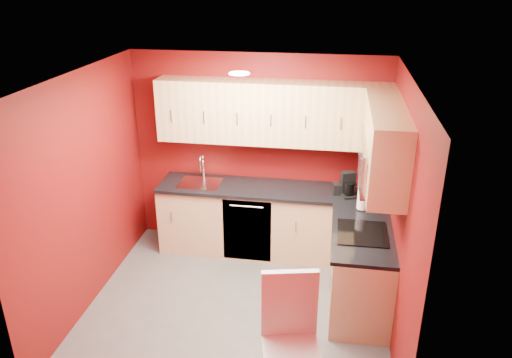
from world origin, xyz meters
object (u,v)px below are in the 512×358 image
(sink, at_px, (200,180))
(dining_chair, at_px, (292,347))
(napkin_holder, at_px, (338,189))
(paper_towel, at_px, (363,198))
(coffee_maker, at_px, (349,185))
(microwave, at_px, (381,166))

(sink, relative_size, dining_chair, 0.45)
(napkin_holder, height_order, dining_chair, dining_chair)
(napkin_holder, height_order, paper_towel, paper_towel)
(sink, xyz_separation_m, coffee_maker, (1.85, -0.10, 0.11))
(sink, height_order, napkin_holder, sink)
(microwave, relative_size, coffee_maker, 2.69)
(sink, xyz_separation_m, paper_towel, (1.99, -0.43, 0.10))
(napkin_holder, relative_size, paper_towel, 0.47)
(coffee_maker, xyz_separation_m, dining_chair, (-0.45, -2.30, -0.47))
(paper_towel, xyz_separation_m, dining_chair, (-0.59, -1.97, -0.46))
(napkin_holder, relative_size, dining_chair, 0.11)
(microwave, xyz_separation_m, sink, (-2.09, 1.00, -0.72))
(paper_towel, bearing_deg, microwave, -80.07)
(microwave, xyz_separation_m, napkin_holder, (-0.37, 0.94, -0.69))
(microwave, xyz_separation_m, coffee_maker, (-0.24, 0.90, -0.61))
(sink, relative_size, napkin_holder, 4.03)
(microwave, distance_m, paper_towel, 0.84)
(sink, bearing_deg, napkin_holder, -2.00)
(sink, bearing_deg, paper_towel, -12.25)
(coffee_maker, height_order, napkin_holder, coffee_maker)
(microwave, relative_size, paper_towel, 2.76)
(coffee_maker, xyz_separation_m, napkin_holder, (-0.12, 0.04, -0.08))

